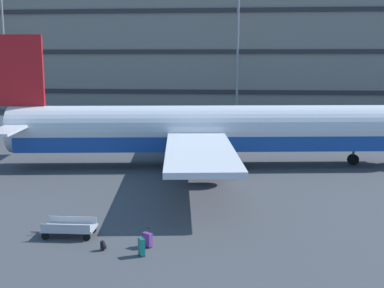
{
  "coord_description": "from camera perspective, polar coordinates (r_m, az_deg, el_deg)",
  "views": [
    {
      "loc": [
        1.0,
        -40.23,
        8.84
      ],
      "look_at": [
        -2.05,
        -7.17,
        3.0
      ],
      "focal_mm": 46.43,
      "sensor_mm": 36.0,
      "label": 1
    }
  ],
  "objects": [
    {
      "name": "suitcase_scuffed",
      "position": [
        23.86,
        -5.14,
        -10.86
      ],
      "size": [
        0.51,
        0.45,
        0.92
      ],
      "color": "#72388C",
      "rests_on": "ground_plane"
    },
    {
      "name": "light_mast_far_left",
      "position": [
        85.49,
        -20.81,
        11.11
      ],
      "size": [
        1.8,
        0.5,
        19.63
      ],
      "color": "gray",
      "rests_on": "ground_plane"
    },
    {
      "name": "backpack_purple",
      "position": [
        23.79,
        -10.16,
        -11.4
      ],
      "size": [
        0.33,
        0.35,
        0.53
      ],
      "color": "black",
      "rests_on": "ground_plane"
    },
    {
      "name": "baggage_cart",
      "position": [
        25.83,
        -13.93,
        -9.35
      ],
      "size": [
        3.31,
        1.36,
        0.82
      ],
      "color": "#B7B7BC",
      "rests_on": "ground_plane"
    },
    {
      "name": "ground_plane",
      "position": [
        41.2,
        3.76,
        -2.43
      ],
      "size": [
        600.0,
        600.0,
        0.0
      ],
      "primitive_type": "plane",
      "color": "#424449"
    },
    {
      "name": "suitcase_orange",
      "position": [
        22.86,
        -5.82,
        -11.65
      ],
      "size": [
        0.37,
        0.42,
        0.98
      ],
      "color": "#147266",
      "rests_on": "ground_plane"
    },
    {
      "name": "terminal_structure",
      "position": [
        90.31,
        4.72,
        10.47
      ],
      "size": [
        148.25,
        18.76,
        19.34
      ],
      "color": "gray",
      "rests_on": "ground_plane"
    },
    {
      "name": "airliner",
      "position": [
        40.38,
        1.25,
        1.55
      ],
      "size": [
        37.99,
        30.75,
        10.57
      ],
      "color": "silver",
      "rests_on": "ground_plane"
    },
    {
      "name": "light_mast_left",
      "position": [
        77.08,
        5.3,
        12.48
      ],
      "size": [
        1.8,
        0.5,
        21.17
      ],
      "color": "gray",
      "rests_on": "ground_plane"
    }
  ]
}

